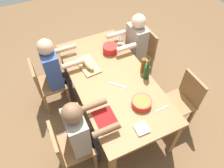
% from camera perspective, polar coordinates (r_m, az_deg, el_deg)
% --- Properties ---
extents(ground_plane, '(8.00, 8.00, 0.00)m').
position_cam_1_polar(ground_plane, '(3.35, 0.00, -7.06)').
color(ground_plane, brown).
extents(dining_table, '(1.94, 0.97, 0.74)m').
position_cam_1_polar(dining_table, '(2.82, 0.00, 0.45)').
color(dining_table, olive).
rests_on(dining_table, ground_plane).
extents(chair_near_right, '(0.40, 0.40, 0.85)m').
position_cam_1_polar(chair_near_right, '(3.57, 8.21, 8.52)').
color(chair_near_right, olive).
rests_on(chair_near_right, ground_plane).
extents(diner_near_right, '(0.41, 0.53, 1.20)m').
position_cam_1_polar(diner_near_right, '(3.35, 5.88, 10.48)').
color(diner_near_right, '#2D2D38').
rests_on(diner_near_right, ground_plane).
extents(chair_near_left, '(0.40, 0.40, 0.85)m').
position_cam_1_polar(chair_near_left, '(3.02, 18.47, -3.86)').
color(chair_near_left, olive).
rests_on(chair_near_left, ground_plane).
extents(chair_far_right, '(0.40, 0.40, 0.85)m').
position_cam_1_polar(chair_far_right, '(3.19, -17.41, 0.22)').
color(chair_far_right, olive).
rests_on(chair_far_right, ground_plane).
extents(diner_far_right, '(0.41, 0.53, 1.20)m').
position_cam_1_polar(diner_far_right, '(3.05, -15.05, 3.98)').
color(diner_far_right, '#2D2D38').
rests_on(diner_far_right, ground_plane).
extents(chair_far_left, '(0.40, 0.40, 0.85)m').
position_cam_1_polar(chair_far_left, '(2.57, -11.78, -16.26)').
color(chair_far_left, olive).
rests_on(chair_far_left, ground_plane).
extents(diner_far_left, '(0.41, 0.53, 1.20)m').
position_cam_1_polar(diner_far_left, '(2.39, -8.34, -12.61)').
color(diner_far_left, '#2D2D38').
rests_on(diner_far_left, ground_plane).
extents(serving_bowl_fruit, '(0.23, 0.23, 0.08)m').
position_cam_1_polar(serving_bowl_fruit, '(2.49, 7.94, -4.88)').
color(serving_bowl_fruit, red).
rests_on(serving_bowl_fruit, dining_table).
extents(serving_bowl_greens, '(0.21, 0.21, 0.11)m').
position_cam_1_polar(serving_bowl_greens, '(3.10, -0.50, 9.53)').
color(serving_bowl_greens, red).
rests_on(serving_bowl_greens, dining_table).
extents(cutting_board, '(0.42, 0.25, 0.02)m').
position_cam_1_polar(cutting_board, '(2.93, -6.42, 4.97)').
color(cutting_board, tan).
rests_on(cutting_board, dining_table).
extents(bread_loaf, '(0.33, 0.14, 0.09)m').
position_cam_1_polar(bread_loaf, '(2.89, -6.51, 5.75)').
color(bread_loaf, tan).
rests_on(bread_loaf, cutting_board).
extents(wine_bottle, '(0.08, 0.08, 0.29)m').
position_cam_1_polar(wine_bottle, '(2.73, 9.34, 3.26)').
color(wine_bottle, '#193819').
rests_on(wine_bottle, dining_table).
extents(beer_bottle, '(0.06, 0.06, 0.22)m').
position_cam_1_polar(beer_bottle, '(2.80, 8.35, 4.97)').
color(beer_bottle, brown).
rests_on(beer_bottle, dining_table).
extents(wine_glass, '(0.08, 0.08, 0.17)m').
position_cam_1_polar(wine_glass, '(3.22, 2.15, 12.37)').
color(wine_glass, silver).
rests_on(wine_glass, dining_table).
extents(fork_near_left, '(0.02, 0.17, 0.01)m').
position_cam_1_polar(fork_near_left, '(2.53, 13.30, -6.43)').
color(fork_near_left, silver).
rests_on(fork_near_left, dining_table).
extents(fork_far_right, '(0.03, 0.17, 0.01)m').
position_cam_1_polar(fork_far_right, '(3.15, -10.69, 7.91)').
color(fork_far_right, silver).
rests_on(fork_far_right, dining_table).
extents(placemat_far_left, '(0.32, 0.23, 0.01)m').
position_cam_1_polar(placemat_far_left, '(2.39, -1.64, -9.54)').
color(placemat_far_left, maroon).
rests_on(placemat_far_left, dining_table).
extents(carving_knife, '(0.18, 0.18, 0.01)m').
position_cam_1_polar(carving_knife, '(2.68, 1.51, -0.24)').
color(carving_knife, silver).
rests_on(carving_knife, dining_table).
extents(napkin_stack, '(0.14, 0.14, 0.02)m').
position_cam_1_polar(napkin_stack, '(2.34, 7.94, -11.80)').
color(napkin_stack, white).
rests_on(napkin_stack, dining_table).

